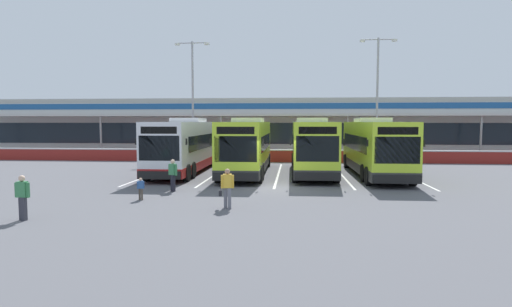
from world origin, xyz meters
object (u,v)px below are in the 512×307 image
coach_bus_centre (312,147)px  pedestrian_with_handbag (227,187)px  coach_bus_leftmost (186,147)px  pedestrian_child (141,188)px  coach_bus_left_centre (247,147)px  pedestrian_in_dark_coat (22,196)px  lamp_post_west (193,92)px  coach_bus_right_centre (374,148)px  lamp_post_centre (377,91)px  pedestrian_near_bin (173,174)px

coach_bus_centre → pedestrian_with_handbag: (-3.92, -12.26, -0.93)m
coach_bus_leftmost → pedestrian_child: coach_bus_leftmost is taller
coach_bus_leftmost → pedestrian_with_handbag: 13.03m
coach_bus_centre → coach_bus_left_centre: bearing=-173.3°
coach_bus_centre → pedestrian_in_dark_coat: (-10.85, -15.00, -0.91)m
coach_bus_left_centre → lamp_post_west: size_ratio=1.11×
coach_bus_right_centre → pedestrian_in_dark_coat: coach_bus_right_centre is taller
coach_bus_leftmost → pedestrian_in_dark_coat: 15.00m
coach_bus_left_centre → pedestrian_with_handbag: bearing=-87.7°
coach_bus_centre → pedestrian_child: size_ratio=12.12×
coach_bus_leftmost → pedestrian_with_handbag: size_ratio=7.51×
coach_bus_right_centre → pedestrian_child: (-12.12, -10.02, -1.24)m
coach_bus_right_centre → pedestrian_child: bearing=-140.4°
coach_bus_leftmost → lamp_post_west: lamp_post_west is taller
lamp_post_west → lamp_post_centre: bearing=-0.7°
coach_bus_centre → lamp_post_west: size_ratio=1.11×
lamp_post_west → pedestrian_near_bin: bearing=-79.6°
pedestrian_with_handbag → pedestrian_in_dark_coat: (-6.92, -2.74, 0.02)m
pedestrian_with_handbag → lamp_post_west: bearing=106.7°
coach_bus_centre → coach_bus_right_centre: same height
pedestrian_child → coach_bus_right_centre: bearing=39.6°
coach_bus_leftmost → pedestrian_near_bin: coach_bus_leftmost is taller
coach_bus_centre → pedestrian_child: coach_bus_centre is taller
pedestrian_child → lamp_post_centre: lamp_post_centre is taller
pedestrian_child → pedestrian_near_bin: bearing=72.9°
pedestrian_near_bin → pedestrian_in_dark_coat: bearing=-117.8°
pedestrian_in_dark_coat → coach_bus_leftmost: bearing=81.9°
coach_bus_left_centre → coach_bus_centre: (4.40, 0.52, 0.00)m
coach_bus_right_centre → coach_bus_centre: bearing=169.5°
pedestrian_near_bin → coach_bus_centre: bearing=48.6°
pedestrian_near_bin → coach_bus_leftmost: bearing=99.9°
coach_bus_centre → pedestrian_with_handbag: coach_bus_centre is taller
pedestrian_in_dark_coat → pedestrian_child: 5.06m
coach_bus_centre → pedestrian_in_dark_coat: coach_bus_centre is taller
coach_bus_centre → pedestrian_near_bin: bearing=-131.4°
coach_bus_leftmost → pedestrian_near_bin: 8.28m
pedestrian_child → lamp_post_centre: (14.31, 21.01, 5.75)m
coach_bus_right_centre → pedestrian_near_bin: bearing=-146.4°
coach_bus_leftmost → pedestrian_in_dark_coat: coach_bus_leftmost is taller
pedestrian_in_dark_coat → pedestrian_near_bin: 7.58m
lamp_post_centre → coach_bus_left_centre: bearing=-134.7°
coach_bus_left_centre → pedestrian_near_bin: coach_bus_left_centre is taller
coach_bus_centre → pedestrian_child: 13.52m
coach_bus_leftmost → coach_bus_left_centre: (4.33, -0.33, 0.00)m
coach_bus_leftmost → lamp_post_centre: 18.78m
coach_bus_left_centre → coach_bus_centre: bearing=6.7°
coach_bus_left_centre → lamp_post_centre: bearing=45.3°
coach_bus_left_centre → lamp_post_centre: (10.63, 10.76, 4.50)m
coach_bus_leftmost → coach_bus_right_centre: same height
coach_bus_left_centre → coach_bus_right_centre: size_ratio=1.00×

